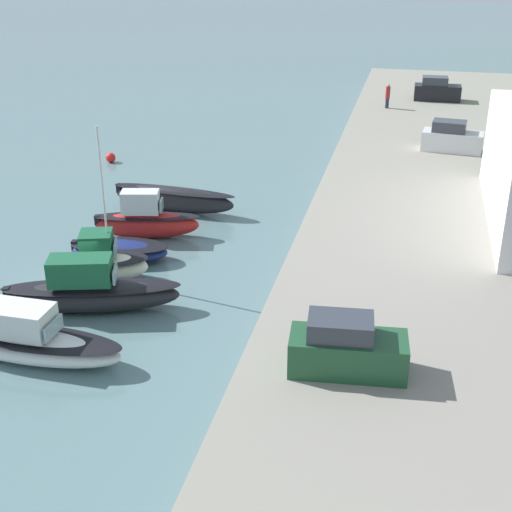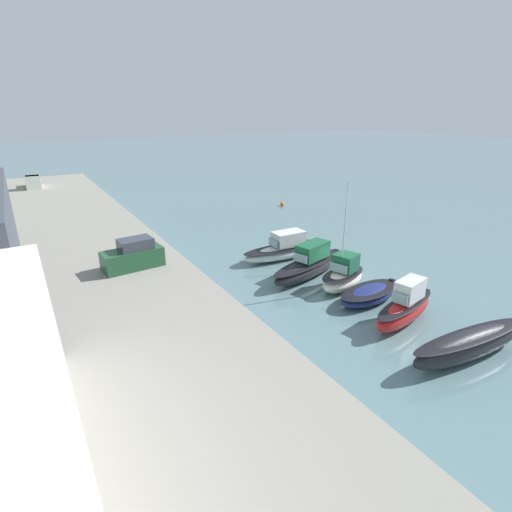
{
  "view_description": "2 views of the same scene",
  "coord_description": "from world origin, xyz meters",
  "px_view_note": "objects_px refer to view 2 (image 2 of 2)",
  "views": [
    {
      "loc": [
        28.66,
        15.72,
        16.22
      ],
      "look_at": [
        -0.68,
        9.0,
        2.35
      ],
      "focal_mm": 50.0,
      "sensor_mm": 36.0,
      "label": 1
    },
    {
      "loc": [
        -20.79,
        20.21,
        12.56
      ],
      "look_at": [
        2.04,
        6.56,
        2.62
      ],
      "focal_mm": 28.0,
      "sensor_mm": 36.0,
      "label": 2
    }
  ],
  "objects_px": {
    "moored_boat_2": "(370,294)",
    "moored_boat_5": "(285,249)",
    "moored_boat_3": "(343,276)",
    "parked_car_2": "(133,256)",
    "moored_boat_4": "(310,265)",
    "mooring_buoy_1": "(282,204)",
    "pickup_truck_0": "(33,182)",
    "moored_boat_0": "(470,345)",
    "moored_boat_1": "(405,307)"
  },
  "relations": [
    {
      "from": "parked_car_2",
      "to": "moored_boat_4",
      "type": "bearing_deg",
      "value": -116.59
    },
    {
      "from": "moored_boat_5",
      "to": "pickup_truck_0",
      "type": "distance_m",
      "value": 42.19
    },
    {
      "from": "moored_boat_2",
      "to": "moored_boat_3",
      "type": "height_order",
      "value": "moored_boat_3"
    },
    {
      "from": "moored_boat_2",
      "to": "moored_boat_3",
      "type": "bearing_deg",
      "value": -2.56
    },
    {
      "from": "moored_boat_4",
      "to": "mooring_buoy_1",
      "type": "distance_m",
      "value": 23.98
    },
    {
      "from": "parked_car_2",
      "to": "mooring_buoy_1",
      "type": "distance_m",
      "value": 29.02
    },
    {
      "from": "moored_boat_1",
      "to": "moored_boat_3",
      "type": "xyz_separation_m",
      "value": [
        5.72,
        -0.14,
        -0.06
      ]
    },
    {
      "from": "moored_boat_5",
      "to": "pickup_truck_0",
      "type": "relative_size",
      "value": 1.69
    },
    {
      "from": "moored_boat_2",
      "to": "moored_boat_5",
      "type": "bearing_deg",
      "value": -5.24
    },
    {
      "from": "parked_car_2",
      "to": "moored_boat_5",
      "type": "bearing_deg",
      "value": -97.18
    },
    {
      "from": "moored_boat_1",
      "to": "moored_boat_3",
      "type": "bearing_deg",
      "value": -14.16
    },
    {
      "from": "moored_boat_0",
      "to": "moored_boat_4",
      "type": "height_order",
      "value": "moored_boat_4"
    },
    {
      "from": "moored_boat_3",
      "to": "moored_boat_1",
      "type": "bearing_deg",
      "value": 160.79
    },
    {
      "from": "moored_boat_0",
      "to": "moored_boat_5",
      "type": "xyz_separation_m",
      "value": [
        17.42,
        -0.3,
        0.01
      ]
    },
    {
      "from": "moored_boat_2",
      "to": "moored_boat_5",
      "type": "height_order",
      "value": "moored_boat_5"
    },
    {
      "from": "mooring_buoy_1",
      "to": "moored_boat_0",
      "type": "bearing_deg",
      "value": 161.54
    },
    {
      "from": "moored_boat_0",
      "to": "parked_car_2",
      "type": "height_order",
      "value": "parked_car_2"
    },
    {
      "from": "moored_boat_3",
      "to": "moored_boat_0",
      "type": "bearing_deg",
      "value": 160.38
    },
    {
      "from": "moored_boat_0",
      "to": "parked_car_2",
      "type": "xyz_separation_m",
      "value": [
        17.85,
        12.7,
        1.71
      ]
    },
    {
      "from": "moored_boat_5",
      "to": "parked_car_2",
      "type": "xyz_separation_m",
      "value": [
        0.43,
        12.99,
        1.7
      ]
    },
    {
      "from": "moored_boat_0",
      "to": "moored_boat_5",
      "type": "distance_m",
      "value": 17.42
    },
    {
      "from": "moored_boat_2",
      "to": "moored_boat_5",
      "type": "xyz_separation_m",
      "value": [
        9.9,
        0.2,
        0.32
      ]
    },
    {
      "from": "moored_boat_2",
      "to": "parked_car_2",
      "type": "distance_m",
      "value": 16.87
    },
    {
      "from": "moored_boat_5",
      "to": "mooring_buoy_1",
      "type": "relative_size",
      "value": 14.23
    },
    {
      "from": "moored_boat_5",
      "to": "pickup_truck_0",
      "type": "bearing_deg",
      "value": 25.02
    },
    {
      "from": "moored_boat_3",
      "to": "parked_car_2",
      "type": "relative_size",
      "value": 1.83
    },
    {
      "from": "moored_boat_0",
      "to": "moored_boat_1",
      "type": "xyz_separation_m",
      "value": [
        4.32,
        -0.18,
        0.19
      ]
    },
    {
      "from": "pickup_truck_0",
      "to": "moored_boat_1",
      "type": "bearing_deg",
      "value": 110.66
    },
    {
      "from": "moored_boat_0",
      "to": "parked_car_2",
      "type": "bearing_deg",
      "value": 40.4
    },
    {
      "from": "moored_boat_2",
      "to": "moored_boat_3",
      "type": "distance_m",
      "value": 2.57
    },
    {
      "from": "moored_boat_3",
      "to": "moored_boat_5",
      "type": "distance_m",
      "value": 7.38
    },
    {
      "from": "mooring_buoy_1",
      "to": "moored_boat_3",
      "type": "bearing_deg",
      "value": 155.27
    },
    {
      "from": "moored_boat_1",
      "to": "pickup_truck_0",
      "type": "height_order",
      "value": "pickup_truck_0"
    },
    {
      "from": "moored_boat_1",
      "to": "moored_boat_5",
      "type": "relative_size",
      "value": 0.77
    },
    {
      "from": "moored_boat_3",
      "to": "mooring_buoy_1",
      "type": "distance_m",
      "value": 26.33
    },
    {
      "from": "moored_boat_1",
      "to": "mooring_buoy_1",
      "type": "distance_m",
      "value": 31.66
    },
    {
      "from": "moored_boat_3",
      "to": "moored_boat_4",
      "type": "height_order",
      "value": "moored_boat_3"
    },
    {
      "from": "mooring_buoy_1",
      "to": "moored_boat_1",
      "type": "bearing_deg",
      "value": 159.37
    },
    {
      "from": "moored_boat_3",
      "to": "pickup_truck_0",
      "type": "xyz_separation_m",
      "value": [
        45.85,
        17.27,
        1.48
      ]
    },
    {
      "from": "moored_boat_5",
      "to": "pickup_truck_0",
      "type": "height_order",
      "value": "pickup_truck_0"
    },
    {
      "from": "moored_boat_5",
      "to": "moored_boat_4",
      "type": "bearing_deg",
      "value": 171.75
    },
    {
      "from": "moored_boat_2",
      "to": "parked_car_2",
      "type": "xyz_separation_m",
      "value": [
        10.33,
        13.19,
        2.02
      ]
    },
    {
      "from": "moored_boat_5",
      "to": "pickup_truck_0",
      "type": "xyz_separation_m",
      "value": [
        38.47,
        17.24,
        1.6
      ]
    },
    {
      "from": "parked_car_2",
      "to": "moored_boat_0",
      "type": "bearing_deg",
      "value": -149.86
    },
    {
      "from": "moored_boat_1",
      "to": "moored_boat_3",
      "type": "relative_size",
      "value": 0.79
    },
    {
      "from": "moored_boat_1",
      "to": "moored_boat_5",
      "type": "xyz_separation_m",
      "value": [
        13.09,
        -0.12,
        -0.18
      ]
    },
    {
      "from": "moored_boat_2",
      "to": "moored_boat_4",
      "type": "distance_m",
      "value": 5.62
    },
    {
      "from": "moored_boat_1",
      "to": "moored_boat_2",
      "type": "bearing_deg",
      "value": -18.31
    },
    {
      "from": "moored_boat_0",
      "to": "pickup_truck_0",
      "type": "height_order",
      "value": "pickup_truck_0"
    },
    {
      "from": "moored_boat_2",
      "to": "parked_car_2",
      "type": "height_order",
      "value": "parked_car_2"
    }
  ]
}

